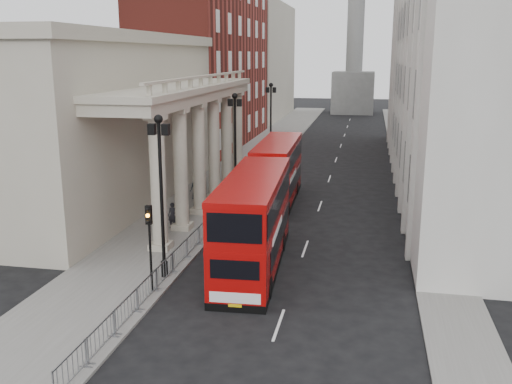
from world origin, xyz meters
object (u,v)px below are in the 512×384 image
monument_column (356,29)px  pedestrian_a (172,215)px  traffic_light (149,233)px  pedestrian_c (196,188)px  pedestrian_b (200,187)px  bus_near (254,220)px  lamp_post_south (161,186)px  bus_far (278,171)px  lamp_post_mid (235,140)px  lamp_post_north (271,118)px

monument_column → pedestrian_a: bearing=-96.4°
traffic_light → pedestrian_c: bearing=100.5°
pedestrian_a → pedestrian_b: bearing=100.7°
bus_near → lamp_post_south: bearing=-151.8°
pedestrian_c → bus_far: bearing=13.7°
lamp_post_mid → bus_near: 14.26m
pedestrian_a → pedestrian_c: 7.92m
lamp_post_mid → lamp_post_north: (0.00, 16.00, 0.00)m
lamp_post_mid → pedestrian_b: (-3.05, 0.49, -3.97)m
lamp_post_south → traffic_light: lamp_post_south is taller
lamp_post_mid → pedestrian_a: 9.17m
monument_column → lamp_post_north: size_ratio=6.51×
lamp_post_south → lamp_post_north: (0.00, 32.00, 0.00)m
traffic_light → bus_far: bearing=80.5°
lamp_post_mid → pedestrian_b: size_ratio=5.10×
bus_far → monument_column: bearing=85.6°
traffic_light → pedestrian_b: 18.90m
lamp_post_mid → bus_far: 4.06m
traffic_light → bus_far: size_ratio=0.39×
monument_column → bus_far: (-3.39, -71.39, -13.48)m
monument_column → traffic_light: size_ratio=12.60×
pedestrian_a → monument_column: bearing=89.8°
pedestrian_b → monument_column: bearing=-121.0°
monument_column → lamp_post_south: size_ratio=6.51×
lamp_post_south → pedestrian_b: lamp_post_south is taller
pedestrian_a → lamp_post_south: bearing=-67.3°
lamp_post_north → pedestrian_b: lamp_post_north is taller
monument_column → bus_far: 72.73m
monument_column → pedestrian_a: size_ratio=31.79×
monument_column → traffic_light: bearing=-94.1°
pedestrian_b → lamp_post_north: bearing=-124.4°
traffic_light → pedestrian_a: 10.61m
lamp_post_mid → pedestrian_c: size_ratio=4.74×
lamp_post_south → lamp_post_mid: same height
pedestrian_a → pedestrian_b: pedestrian_a is taller
bus_near → pedestrian_a: bus_near is taller
lamp_post_south → pedestrian_a: (-2.39, 8.07, -3.94)m
lamp_post_mid → bus_far: bearing=10.7°
pedestrian_b → pedestrian_a: bearing=71.2°
bus_near → traffic_light: bearing=-134.9°
traffic_light → pedestrian_b: (-3.15, 18.51, -2.17)m
lamp_post_south → bus_far: lamp_post_south is taller
bus_near → pedestrian_c: 15.39m
lamp_post_south → pedestrian_a: lamp_post_south is taller
bus_near → pedestrian_a: bearing=136.8°
traffic_light → pedestrian_b: traffic_light is taller
monument_column → lamp_post_north: 57.46m
lamp_post_north → bus_near: size_ratio=0.70×
lamp_post_mid → monument_column: bearing=84.8°
traffic_light → pedestrian_a: bearing=103.9°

